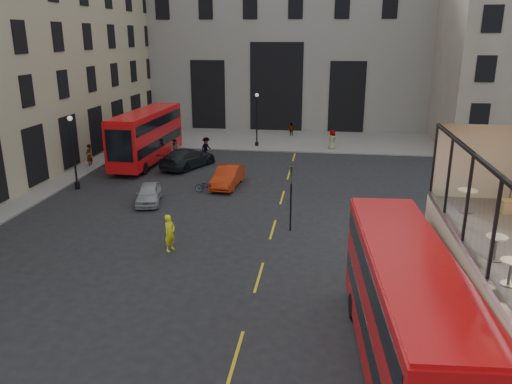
# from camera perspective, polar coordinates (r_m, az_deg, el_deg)

# --- Properties ---
(ground) EXTENTS (140.00, 140.00, 0.00)m
(ground) POSITION_cam_1_polar(r_m,az_deg,el_deg) (18.16, 4.28, -18.69)
(ground) COLOR black
(ground) RESTS_ON ground
(host_frontage) EXTENTS (3.00, 11.00, 4.50)m
(host_frontage) POSITION_cam_1_polar(r_m,az_deg,el_deg) (17.86, 26.31, -12.76)
(host_frontage) COLOR tan
(host_frontage) RESTS_ON ground
(gateway) EXTENTS (35.00, 10.60, 18.00)m
(gateway) POSITION_cam_1_polar(r_m,az_deg,el_deg) (62.92, 2.87, 16.25)
(gateway) COLOR gray
(gateway) RESTS_ON ground
(pavement_far) EXTENTS (40.00, 12.00, 0.12)m
(pavement_far) POSITION_cam_1_polar(r_m,az_deg,el_deg) (54.14, 0.68, 6.13)
(pavement_far) COLOR slate
(pavement_far) RESTS_ON ground
(traffic_light_near) EXTENTS (0.16, 0.20, 3.80)m
(traffic_light_near) POSITION_cam_1_polar(r_m,az_deg,el_deg) (27.96, 4.03, 0.21)
(traffic_light_near) COLOR black
(traffic_light_near) RESTS_ON ground
(traffic_light_far) EXTENTS (0.16, 0.20, 3.80)m
(traffic_light_far) POSITION_cam_1_polar(r_m,az_deg,el_deg) (46.22, -12.16, 6.77)
(traffic_light_far) COLOR black
(traffic_light_far) RESTS_ON ground
(street_lamp_a) EXTENTS (0.36, 0.36, 5.33)m
(street_lamp_a) POSITION_cam_1_polar(r_m,az_deg,el_deg) (38.09, -20.07, 3.80)
(street_lamp_a) COLOR black
(street_lamp_a) RESTS_ON ground
(street_lamp_b) EXTENTS (0.36, 0.36, 5.33)m
(street_lamp_b) POSITION_cam_1_polar(r_m,az_deg,el_deg) (49.81, 0.09, 7.87)
(street_lamp_b) COLOR black
(street_lamp_b) RESTS_ON ground
(bus_near) EXTENTS (3.20, 11.14, 4.39)m
(bus_near) POSITION_cam_1_polar(r_m,az_deg,el_deg) (16.76, 16.73, -12.78)
(bus_near) COLOR #A80B0D
(bus_near) RESTS_ON ground
(bus_far) EXTENTS (2.89, 11.40, 4.52)m
(bus_far) POSITION_cam_1_polar(r_m,az_deg,el_deg) (44.54, -12.37, 6.51)
(bus_far) COLOR red
(bus_far) RESTS_ON ground
(car_a) EXTENTS (2.36, 4.02, 1.29)m
(car_a) POSITION_cam_1_polar(r_m,az_deg,el_deg) (33.90, -12.17, -0.19)
(car_a) COLOR #96989D
(car_a) RESTS_ON ground
(car_b) EXTENTS (1.87, 4.64, 1.50)m
(car_b) POSITION_cam_1_polar(r_m,az_deg,el_deg) (36.84, -3.26, 1.77)
(car_b) COLOR #AB270A
(car_b) RESTS_ON ground
(car_c) EXTENTS (4.35, 6.08, 1.63)m
(car_c) POSITION_cam_1_polar(r_m,az_deg,el_deg) (42.49, -7.79, 3.86)
(car_c) COLOR black
(car_c) RESTS_ON ground
(bicycle) EXTENTS (1.73, 0.77, 0.88)m
(bicycle) POSITION_cam_1_polar(r_m,az_deg,el_deg) (35.68, -5.63, 0.67)
(bicycle) COLOR gray
(bicycle) RESTS_ON ground
(cyclist) EXTENTS (0.70, 0.83, 1.95)m
(cyclist) POSITION_cam_1_polar(r_m,az_deg,el_deg) (26.16, -9.83, -4.62)
(cyclist) COLOR yellow
(cyclist) RESTS_ON ground
(pedestrian_a) EXTENTS (1.09, 0.98, 1.82)m
(pedestrian_a) POSITION_cam_1_polar(r_m,az_deg,el_deg) (45.61, -9.23, 4.85)
(pedestrian_a) COLOR gray
(pedestrian_a) RESTS_ON ground
(pedestrian_b) EXTENTS (1.18, 1.42, 1.91)m
(pedestrian_b) POSITION_cam_1_polar(r_m,az_deg,el_deg) (45.64, -5.71, 5.06)
(pedestrian_b) COLOR gray
(pedestrian_b) RESTS_ON ground
(pedestrian_c) EXTENTS (0.97, 0.69, 1.52)m
(pedestrian_c) POSITION_cam_1_polar(r_m,az_deg,el_deg) (55.37, 4.07, 7.09)
(pedestrian_c) COLOR gray
(pedestrian_c) RESTS_ON ground
(pedestrian_d) EXTENTS (1.09, 1.12, 1.95)m
(pedestrian_d) POSITION_cam_1_polar(r_m,az_deg,el_deg) (49.31, 8.69, 5.89)
(pedestrian_d) COLOR gray
(pedestrian_d) RESTS_ON ground
(pedestrian_e) EXTENTS (0.52, 0.74, 1.94)m
(pedestrian_e) POSITION_cam_1_polar(r_m,az_deg,el_deg) (44.65, -18.54, 3.97)
(pedestrian_e) COLOR gray
(pedestrian_e) RESTS_ON ground
(cafe_table_near) EXTENTS (0.54, 0.54, 0.68)m
(cafe_table_near) POSITION_cam_1_polar(r_m,az_deg,el_deg) (14.32, 27.08, -7.81)
(cafe_table_near) COLOR beige
(cafe_table_near) RESTS_ON cafe_floor
(cafe_table_mid) EXTENTS (0.58, 0.58, 0.72)m
(cafe_table_mid) POSITION_cam_1_polar(r_m,az_deg,el_deg) (15.66, 25.74, -5.39)
(cafe_table_mid) COLOR white
(cafe_table_mid) RESTS_ON cafe_floor
(cafe_table_far) EXTENTS (0.67, 0.67, 0.84)m
(cafe_table_far) POSITION_cam_1_polar(r_m,az_deg,el_deg) (19.40, 22.99, -0.57)
(cafe_table_far) COLOR white
(cafe_table_far) RESTS_ON cafe_floor
(cafe_chair_d) EXTENTS (0.47, 0.47, 0.89)m
(cafe_chair_d) POSITION_cam_1_polar(r_m,az_deg,el_deg) (20.05, 26.82, -1.37)
(cafe_chair_d) COLOR tan
(cafe_chair_d) RESTS_ON cafe_floor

